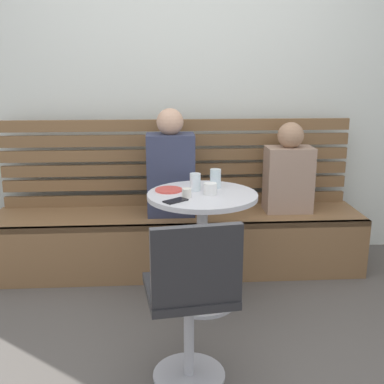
{
  "coord_description": "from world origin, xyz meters",
  "views": [
    {
      "loc": [
        -0.12,
        -2.13,
        1.5
      ],
      "look_at": [
        0.06,
        0.66,
        0.75
      ],
      "focal_mm": 44.35,
      "sensor_mm": 36.0,
      "label": 1
    }
  ],
  "objects_px": {
    "cafe_table": "(202,228)",
    "white_chair": "(192,298)",
    "person_child_left": "(289,172)",
    "phone_on_table": "(175,201)",
    "person_adult": "(171,168)",
    "cup_water_clear": "(195,182)",
    "cup_espresso_small": "(187,193)",
    "cup_glass_tall": "(215,178)",
    "cup_ceramic_white": "(210,189)",
    "plate_small": "(169,190)",
    "booth_bench": "(179,242)"
  },
  "relations": [
    {
      "from": "cup_glass_tall",
      "to": "booth_bench",
      "type": "bearing_deg",
      "value": 119.23
    },
    {
      "from": "cup_ceramic_white",
      "to": "cup_espresso_small",
      "type": "xyz_separation_m",
      "value": [
        -0.15,
        -0.06,
        -0.01
      ]
    },
    {
      "from": "booth_bench",
      "to": "person_adult",
      "type": "xyz_separation_m",
      "value": [
        -0.06,
        0.0,
        0.57
      ]
    },
    {
      "from": "plate_small",
      "to": "cup_ceramic_white",
      "type": "bearing_deg",
      "value": -21.75
    },
    {
      "from": "person_child_left",
      "to": "phone_on_table",
      "type": "height_order",
      "value": "person_child_left"
    },
    {
      "from": "cup_glass_tall",
      "to": "cup_espresso_small",
      "type": "xyz_separation_m",
      "value": [
        -0.2,
        -0.22,
        -0.03
      ]
    },
    {
      "from": "person_adult",
      "to": "booth_bench",
      "type": "bearing_deg",
      "value": -2.42
    },
    {
      "from": "person_adult",
      "to": "white_chair",
      "type": "bearing_deg",
      "value": -87.25
    },
    {
      "from": "cup_ceramic_white",
      "to": "plate_small",
      "type": "height_order",
      "value": "cup_ceramic_white"
    },
    {
      "from": "white_chair",
      "to": "cup_glass_tall",
      "type": "height_order",
      "value": "cup_glass_tall"
    },
    {
      "from": "cup_ceramic_white",
      "to": "plate_small",
      "type": "relative_size",
      "value": 0.47
    },
    {
      "from": "cafe_table",
      "to": "person_child_left",
      "type": "distance_m",
      "value": 0.92
    },
    {
      "from": "cafe_table",
      "to": "person_adult",
      "type": "bearing_deg",
      "value": 108.67
    },
    {
      "from": "person_child_left",
      "to": "plate_small",
      "type": "relative_size",
      "value": 3.9
    },
    {
      "from": "plate_small",
      "to": "person_adult",
      "type": "bearing_deg",
      "value": 87.29
    },
    {
      "from": "white_chair",
      "to": "cup_espresso_small",
      "type": "bearing_deg",
      "value": 88.69
    },
    {
      "from": "cup_ceramic_white",
      "to": "cup_water_clear",
      "type": "relative_size",
      "value": 0.73
    },
    {
      "from": "plate_small",
      "to": "phone_on_table",
      "type": "relative_size",
      "value": 1.21
    },
    {
      "from": "white_chair",
      "to": "person_adult",
      "type": "bearing_deg",
      "value": 92.75
    },
    {
      "from": "booth_bench",
      "to": "cafe_table",
      "type": "height_order",
      "value": "cafe_table"
    },
    {
      "from": "booth_bench",
      "to": "cup_ceramic_white",
      "type": "distance_m",
      "value": 0.81
    },
    {
      "from": "person_adult",
      "to": "cup_water_clear",
      "type": "xyz_separation_m",
      "value": [
        0.14,
        -0.47,
        0.01
      ]
    },
    {
      "from": "cup_ceramic_white",
      "to": "cup_espresso_small",
      "type": "bearing_deg",
      "value": -157.87
    },
    {
      "from": "white_chair",
      "to": "cup_water_clear",
      "type": "bearing_deg",
      "value": 84.94
    },
    {
      "from": "cup_water_clear",
      "to": "cup_glass_tall",
      "type": "xyz_separation_m",
      "value": [
        0.14,
        0.07,
        0.01
      ]
    },
    {
      "from": "person_adult",
      "to": "person_child_left",
      "type": "bearing_deg",
      "value": 1.89
    },
    {
      "from": "plate_small",
      "to": "phone_on_table",
      "type": "height_order",
      "value": "plate_small"
    },
    {
      "from": "person_child_left",
      "to": "plate_small",
      "type": "xyz_separation_m",
      "value": [
        -0.89,
        -0.49,
        0.01
      ]
    },
    {
      "from": "person_adult",
      "to": "phone_on_table",
      "type": "distance_m",
      "value": 0.71
    },
    {
      "from": "white_chair",
      "to": "person_child_left",
      "type": "bearing_deg",
      "value": 59.74
    },
    {
      "from": "booth_bench",
      "to": "plate_small",
      "type": "bearing_deg",
      "value": -99.45
    },
    {
      "from": "cup_glass_tall",
      "to": "phone_on_table",
      "type": "xyz_separation_m",
      "value": [
        -0.27,
        -0.3,
        -0.06
      ]
    },
    {
      "from": "cafe_table",
      "to": "white_chair",
      "type": "xyz_separation_m",
      "value": [
        -0.12,
        -0.81,
        -0.05
      ]
    },
    {
      "from": "cup_water_clear",
      "to": "cup_espresso_small",
      "type": "distance_m",
      "value": 0.17
    },
    {
      "from": "cup_espresso_small",
      "to": "cup_water_clear",
      "type": "bearing_deg",
      "value": 68.38
    },
    {
      "from": "plate_small",
      "to": "booth_bench",
      "type": "bearing_deg",
      "value": 80.55
    },
    {
      "from": "booth_bench",
      "to": "cup_glass_tall",
      "type": "relative_size",
      "value": 22.5
    },
    {
      "from": "booth_bench",
      "to": "white_chair",
      "type": "relative_size",
      "value": 3.18
    },
    {
      "from": "person_child_left",
      "to": "cup_espresso_small",
      "type": "distance_m",
      "value": 1.03
    },
    {
      "from": "cup_espresso_small",
      "to": "phone_on_table",
      "type": "height_order",
      "value": "cup_espresso_small"
    },
    {
      "from": "white_chair",
      "to": "cup_glass_tall",
      "type": "xyz_separation_m",
      "value": [
        0.21,
        0.95,
        0.34
      ]
    },
    {
      "from": "booth_bench",
      "to": "white_chair",
      "type": "xyz_separation_m",
      "value": [
        0.01,
        -1.35,
        0.24
      ]
    },
    {
      "from": "person_child_left",
      "to": "cup_glass_tall",
      "type": "relative_size",
      "value": 5.53
    },
    {
      "from": "cup_water_clear",
      "to": "cup_espresso_small",
      "type": "height_order",
      "value": "cup_water_clear"
    },
    {
      "from": "cafe_table",
      "to": "person_child_left",
      "type": "bearing_deg",
      "value": 39.56
    },
    {
      "from": "cup_espresso_small",
      "to": "plate_small",
      "type": "xyz_separation_m",
      "value": [
        -0.1,
        0.16,
        -0.02
      ]
    },
    {
      "from": "white_chair",
      "to": "cup_water_clear",
      "type": "height_order",
      "value": "same"
    },
    {
      "from": "person_adult",
      "to": "cup_water_clear",
      "type": "bearing_deg",
      "value": -73.01
    },
    {
      "from": "booth_bench",
      "to": "cup_glass_tall",
      "type": "xyz_separation_m",
      "value": [
        0.22,
        -0.4,
        0.58
      ]
    },
    {
      "from": "cafe_table",
      "to": "plate_small",
      "type": "bearing_deg",
      "value": 159.74
    }
  ]
}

